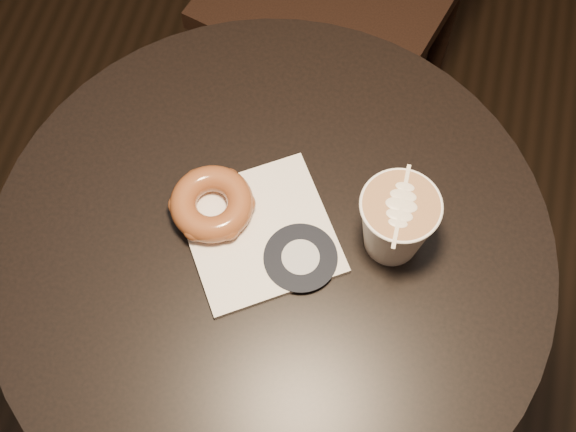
{
  "coord_description": "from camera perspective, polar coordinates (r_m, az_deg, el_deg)",
  "views": [
    {
      "loc": [
        0.11,
        -0.37,
        1.65
      ],
      "look_at": [
        0.01,
        0.03,
        0.79
      ],
      "focal_mm": 50.0,
      "sensor_mm": 36.0,
      "label": 1
    }
  ],
  "objects": [
    {
      "name": "pastry_bag",
      "position": [
        0.98,
        -2.03,
        -1.19
      ],
      "size": [
        0.24,
        0.24,
        0.01
      ],
      "primitive_type": "cube",
      "rotation": [
        0.0,
        0.0,
        0.58
      ],
      "color": "white",
      "rests_on": "cafe_table"
    },
    {
      "name": "cafe_table",
      "position": [
        1.17,
        -1.06,
        -6.04
      ],
      "size": [
        0.7,
        0.7,
        0.75
      ],
      "color": "black",
      "rests_on": "ground"
    },
    {
      "name": "latte_cup",
      "position": [
        0.94,
        7.68,
        -0.56
      ],
      "size": [
        0.09,
        0.09,
        0.1
      ],
      "primitive_type": null,
      "color": "white",
      "rests_on": "cafe_table"
    },
    {
      "name": "doughnut",
      "position": [
        0.98,
        -5.44,
        0.87
      ],
      "size": [
        0.1,
        0.1,
        0.03
      ],
      "primitive_type": "torus",
      "color": "brown",
      "rests_on": "pastry_bag"
    }
  ]
}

